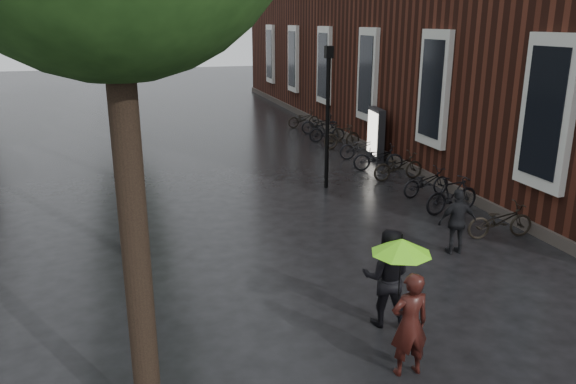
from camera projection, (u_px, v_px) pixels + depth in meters
name	position (u px, v px, depth m)	size (l,w,h in m)	color
brick_building	(434.00, 0.00, 26.27)	(10.20, 33.20, 12.00)	#38160F
person_burgundy	(410.00, 324.00, 8.17)	(0.59, 0.39, 1.63)	black
person_black	(387.00, 277.00, 9.53)	(0.85, 0.66, 1.74)	black
lime_umbrella	(402.00, 246.00, 8.67)	(0.97, 0.97, 1.43)	black
pedestrian_walking	(457.00, 222.00, 12.52)	(0.88, 0.37, 1.51)	black
parked_bicycles	(370.00, 152.00, 20.45)	(2.18, 15.99, 1.04)	black
ad_lightbox	(376.00, 134.00, 21.10)	(0.29, 1.28, 1.93)	black
lamp_post	(328.00, 104.00, 16.95)	(0.22, 0.22, 4.34)	black
cycle_sign	(137.00, 109.00, 22.19)	(0.14, 0.47, 2.56)	#262628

